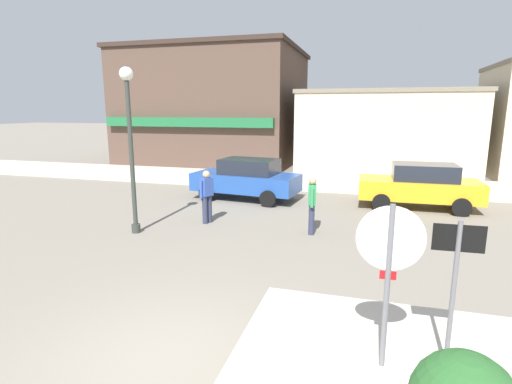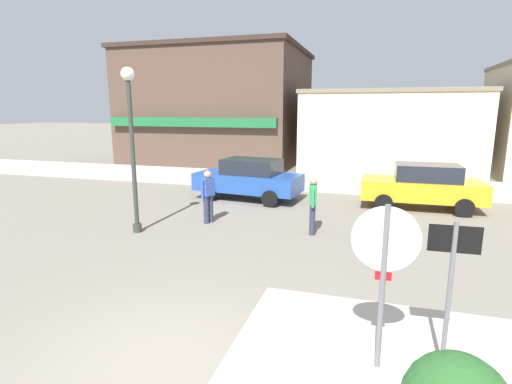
{
  "view_description": "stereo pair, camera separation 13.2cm",
  "coord_description": "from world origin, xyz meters",
  "px_view_note": "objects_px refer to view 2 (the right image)",
  "views": [
    {
      "loc": [
        2.49,
        -4.3,
        3.41
      ],
      "look_at": [
        -0.02,
        4.5,
        1.5
      ],
      "focal_mm": 28.0,
      "sensor_mm": 36.0,
      "label": 1
    },
    {
      "loc": [
        2.62,
        -4.27,
        3.41
      ],
      "look_at": [
        -0.02,
        4.5,
        1.5
      ],
      "focal_mm": 28.0,
      "sensor_mm": 36.0,
      "label": 2
    }
  ],
  "objects_px": {
    "stop_sign": "(384,267)",
    "parked_car_nearest": "(249,178)",
    "pedestrian_crossing_far": "(313,204)",
    "pedestrian_crossing_near": "(208,195)",
    "parked_car_second": "(423,186)",
    "lamp_post": "(131,126)",
    "one_way_sign": "(450,282)"
  },
  "relations": [
    {
      "from": "pedestrian_crossing_near",
      "to": "one_way_sign",
      "type": "bearing_deg",
      "value": -45.23
    },
    {
      "from": "stop_sign",
      "to": "lamp_post",
      "type": "bearing_deg",
      "value": 145.11
    },
    {
      "from": "one_way_sign",
      "to": "parked_car_second",
      "type": "xyz_separation_m",
      "value": [
        0.65,
        9.59,
        -0.52
      ]
    },
    {
      "from": "parked_car_second",
      "to": "pedestrian_crossing_near",
      "type": "xyz_separation_m",
      "value": [
        -6.39,
        -3.8,
        0.06
      ]
    },
    {
      "from": "pedestrian_crossing_near",
      "to": "pedestrian_crossing_far",
      "type": "distance_m",
      "value": 3.21
    },
    {
      "from": "stop_sign",
      "to": "lamp_post",
      "type": "xyz_separation_m",
      "value": [
        -6.5,
        4.54,
        1.44
      ]
    },
    {
      "from": "one_way_sign",
      "to": "parked_car_second",
      "type": "relative_size",
      "value": 0.52
    },
    {
      "from": "pedestrian_crossing_far",
      "to": "one_way_sign",
      "type": "bearing_deg",
      "value": -65.54
    },
    {
      "from": "pedestrian_crossing_near",
      "to": "pedestrian_crossing_far",
      "type": "xyz_separation_m",
      "value": [
        3.2,
        -0.2,
        0.0
      ]
    },
    {
      "from": "one_way_sign",
      "to": "pedestrian_crossing_near",
      "type": "relative_size",
      "value": 1.3
    },
    {
      "from": "parked_car_second",
      "to": "pedestrian_crossing_far",
      "type": "height_order",
      "value": "pedestrian_crossing_far"
    },
    {
      "from": "one_way_sign",
      "to": "parked_car_nearest",
      "type": "xyz_separation_m",
      "value": [
        -5.55,
        9.24,
        -0.52
      ]
    },
    {
      "from": "lamp_post",
      "to": "parked_car_nearest",
      "type": "height_order",
      "value": "lamp_post"
    },
    {
      "from": "stop_sign",
      "to": "pedestrian_crossing_near",
      "type": "distance_m",
      "value": 7.79
    },
    {
      "from": "parked_car_nearest",
      "to": "parked_car_second",
      "type": "height_order",
      "value": "same"
    },
    {
      "from": "parked_car_nearest",
      "to": "pedestrian_crossing_far",
      "type": "distance_m",
      "value": 4.73
    },
    {
      "from": "stop_sign",
      "to": "parked_car_nearest",
      "type": "relative_size",
      "value": 0.55
    },
    {
      "from": "stop_sign",
      "to": "pedestrian_crossing_far",
      "type": "bearing_deg",
      "value": 106.84
    },
    {
      "from": "lamp_post",
      "to": "pedestrian_crossing_near",
      "type": "bearing_deg",
      "value": 42.95
    },
    {
      "from": "parked_car_second",
      "to": "pedestrian_crossing_near",
      "type": "relative_size",
      "value": 2.5
    },
    {
      "from": "parked_car_nearest",
      "to": "pedestrian_crossing_near",
      "type": "relative_size",
      "value": 2.59
    },
    {
      "from": "stop_sign",
      "to": "pedestrian_crossing_far",
      "type": "relative_size",
      "value": 1.43
    },
    {
      "from": "parked_car_second",
      "to": "pedestrian_crossing_far",
      "type": "xyz_separation_m",
      "value": [
        -3.19,
        -4.01,
        0.06
      ]
    },
    {
      "from": "stop_sign",
      "to": "parked_car_nearest",
      "type": "height_order",
      "value": "stop_sign"
    },
    {
      "from": "stop_sign",
      "to": "parked_car_second",
      "type": "relative_size",
      "value": 0.57
    },
    {
      "from": "parked_car_second",
      "to": "pedestrian_crossing_far",
      "type": "bearing_deg",
      "value": -128.55
    },
    {
      "from": "pedestrian_crossing_near",
      "to": "parked_car_second",
      "type": "bearing_deg",
      "value": 30.76
    },
    {
      "from": "lamp_post",
      "to": "parked_car_second",
      "type": "xyz_separation_m",
      "value": [
        7.95,
        5.25,
        -2.15
      ]
    },
    {
      "from": "stop_sign",
      "to": "parked_car_nearest",
      "type": "distance_m",
      "value": 10.59
    },
    {
      "from": "lamp_post",
      "to": "pedestrian_crossing_far",
      "type": "relative_size",
      "value": 2.82
    },
    {
      "from": "stop_sign",
      "to": "parked_car_nearest",
      "type": "xyz_separation_m",
      "value": [
        -4.76,
        9.43,
        -0.71
      ]
    },
    {
      "from": "lamp_post",
      "to": "parked_car_second",
      "type": "bearing_deg",
      "value": 33.46
    }
  ]
}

